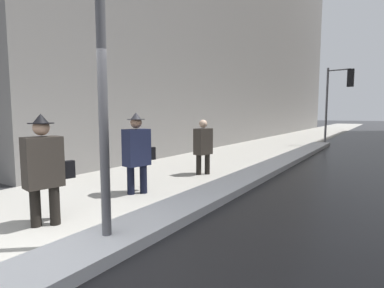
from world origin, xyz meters
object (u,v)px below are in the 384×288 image
object	(u,v)px
traffic_light_near	(341,89)
pedestrian_in_fedora	(44,166)
pedestrian_trailing	(137,150)
pedestrian_nearside	(203,144)

from	to	relation	value
traffic_light_near	pedestrian_in_fedora	bearing A→B (deg)	-93.33
pedestrian_trailing	traffic_light_near	bearing A→B (deg)	-179.24
pedestrian_trailing	pedestrian_nearside	size ratio (longest dim) A/B	1.12
pedestrian_in_fedora	pedestrian_nearside	world-z (taller)	pedestrian_in_fedora
pedestrian_trailing	pedestrian_nearside	world-z (taller)	pedestrian_trailing
traffic_light_near	pedestrian_in_fedora	world-z (taller)	traffic_light_near
pedestrian_trailing	pedestrian_in_fedora	bearing A→B (deg)	13.43
pedestrian_in_fedora	traffic_light_near	bearing A→B (deg)	-177.49
traffic_light_near	pedestrian_in_fedora	xyz separation A→B (m)	(-2.18, -15.06, -2.06)
traffic_light_near	pedestrian_in_fedora	distance (m)	15.35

